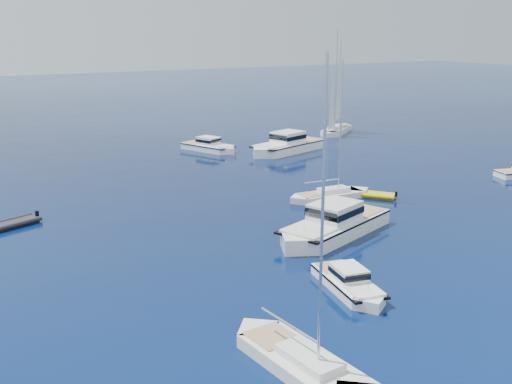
% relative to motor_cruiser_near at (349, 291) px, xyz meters
% --- Properties ---
extents(motor_cruiser_near, '(3.65, 7.57, 1.91)m').
position_rel_motor_cruiser_near_xyz_m(motor_cruiser_near, '(0.00, 0.00, 0.00)').
color(motor_cruiser_near, white).
rests_on(motor_cruiser_near, ground).
extents(motor_cruiser_centre, '(12.91, 7.75, 3.24)m').
position_rel_motor_cruiser_near_xyz_m(motor_cruiser_centre, '(5.31, 8.70, 0.00)').
color(motor_cruiser_centre, silver).
rests_on(motor_cruiser_centre, ground).
extents(motor_cruiser_distant, '(13.27, 7.45, 3.33)m').
position_rel_motor_cruiser_near_xyz_m(motor_cruiser_distant, '(20.15, 37.87, 0.00)').
color(motor_cruiser_distant, white).
rests_on(motor_cruiser_distant, ground).
extents(motor_cruiser_horizon, '(5.64, 9.14, 2.30)m').
position_rel_motor_cruiser_near_xyz_m(motor_cruiser_horizon, '(12.04, 43.55, 0.00)').
color(motor_cruiser_horizon, white).
rests_on(motor_cruiser_horizon, ground).
extents(sailboat_fore, '(3.47, 10.33, 14.91)m').
position_rel_motor_cruiser_near_xyz_m(sailboat_fore, '(-7.47, -5.95, 0.00)').
color(sailboat_fore, silver).
rests_on(sailboat_fore, ground).
extents(sailboat_centre, '(9.04, 2.96, 13.07)m').
position_rel_motor_cruiser_near_xyz_m(sailboat_centre, '(11.54, 17.23, 0.00)').
color(sailboat_centre, white).
rests_on(sailboat_centre, ground).
extents(sailboat_sails_far, '(10.42, 8.90, 16.08)m').
position_rel_motor_cruiser_near_xyz_m(sailboat_sails_far, '(34.90, 46.67, 0.00)').
color(sailboat_sails_far, silver).
rests_on(sailboat_sails_far, ground).
extents(tender_yellow, '(3.43, 3.70, 0.95)m').
position_rel_motor_cruiser_near_xyz_m(tender_yellow, '(15.56, 15.17, 0.00)').
color(tender_yellow, yellow).
rests_on(tender_yellow, ground).
extents(tender_grey_far, '(4.60, 3.49, 0.95)m').
position_rel_motor_cruiser_near_xyz_m(tender_grey_far, '(-15.14, 23.51, 0.00)').
color(tender_grey_far, black).
rests_on(tender_grey_far, ground).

